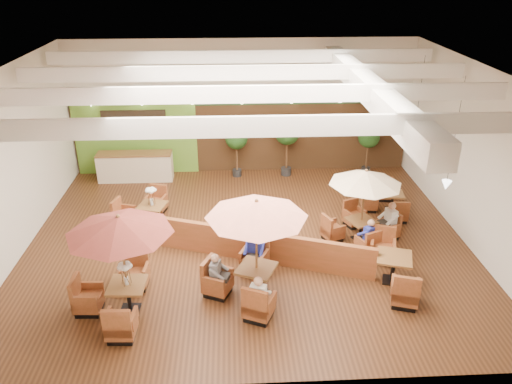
{
  "coord_description": "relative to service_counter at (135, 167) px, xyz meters",
  "views": [
    {
      "loc": [
        -0.44,
        -13.96,
        8.37
      ],
      "look_at": [
        0.3,
        0.5,
        1.5
      ],
      "focal_mm": 35.0,
      "sensor_mm": 36.0,
      "label": 1
    }
  ],
  "objects": [
    {
      "name": "table_5",
      "position": [
        9.46,
        -3.2,
        -0.27
      ],
      "size": [
        1.56,
        2.28,
        0.84
      ],
      "rotation": [
        0.0,
        0.0,
        -0.12
      ],
      "color": "brown",
      "rests_on": "ground"
    },
    {
      "name": "diner_4",
      "position": [
        8.96,
        -5.19,
        0.19
      ],
      "size": [
        0.42,
        0.46,
        0.84
      ],
      "rotation": [
        0.0,
        0.0,
        1.88
      ],
      "color": "white",
      "rests_on": "ground"
    },
    {
      "name": "service_counter",
      "position": [
        0.0,
        0.0,
        0.0
      ],
      "size": [
        3.0,
        0.75,
        1.18
      ],
      "color": "beige",
      "rests_on": "ground"
    },
    {
      "name": "booth_divider",
      "position": [
        4.54,
        -6.25,
        -0.08
      ],
      "size": [
        6.92,
        2.6,
        1.01
      ],
      "primitive_type": "cube",
      "rotation": [
        0.0,
        0.0,
        -0.34
      ],
      "color": "brown",
      "rests_on": "ground"
    },
    {
      "name": "diner_0",
      "position": [
        4.54,
        -8.94,
        0.18
      ],
      "size": [
        0.45,
        0.41,
        0.82
      ],
      "rotation": [
        0.0,
        0.0,
        -0.32
      ],
      "color": "white",
      "rests_on": "ground"
    },
    {
      "name": "topiary_1",
      "position": [
        6.22,
        0.2,
        1.2
      ],
      "size": [
        1.03,
        1.03,
        2.4
      ],
      "color": "black",
      "rests_on": "ground"
    },
    {
      "name": "topiary_0",
      "position": [
        4.15,
        0.2,
        1.0
      ],
      "size": [
        0.91,
        0.91,
        2.12
      ],
      "color": "black",
      "rests_on": "ground"
    },
    {
      "name": "table_1",
      "position": [
        4.47,
        -7.89,
        1.47
      ],
      "size": [
        2.84,
        3.01,
        2.87
      ],
      "rotation": [
        0.0,
        0.0,
        -0.42
      ],
      "color": "brown",
      "rests_on": "ground"
    },
    {
      "name": "diner_3",
      "position": [
        8.06,
        -6.1,
        0.16
      ],
      "size": [
        0.44,
        0.42,
        0.77
      ],
      "rotation": [
        0.0,
        0.0,
        0.55
      ],
      "color": "#2632A7",
      "rests_on": "ground"
    },
    {
      "name": "diner_1",
      "position": [
        4.54,
        -6.84,
        0.18
      ],
      "size": [
        0.45,
        0.4,
        0.82
      ],
      "rotation": [
        0.0,
        0.0,
        2.85
      ],
      "color": "#2632A7",
      "rests_on": "ground"
    },
    {
      "name": "table_0",
      "position": [
        1.14,
        -8.46,
        1.43
      ],
      "size": [
        2.7,
        2.78,
        2.83
      ],
      "rotation": [
        0.0,
        0.0,
        -0.05
      ],
      "color": "brown",
      "rests_on": "ground"
    },
    {
      "name": "diner_2",
      "position": [
        3.49,
        -7.89,
        0.18
      ],
      "size": [
        0.39,
        0.43,
        0.8
      ],
      "rotation": [
        0.0,
        0.0,
        4.44
      ],
      "color": "slate",
      "rests_on": "ground"
    },
    {
      "name": "table_3",
      "position": [
        0.96,
        -3.88,
        -0.13
      ],
      "size": [
        1.89,
        2.71,
        1.54
      ],
      "rotation": [
        0.0,
        0.0,
        -0.27
      ],
      "color": "brown",
      "rests_on": "ground"
    },
    {
      "name": "table_4",
      "position": [
        8.41,
        -7.55,
        -0.18
      ],
      "size": [
        1.18,
        2.96,
        1.05
      ],
      "rotation": [
        0.0,
        0.0,
        -0.31
      ],
      "color": "brown",
      "rests_on": "ground"
    },
    {
      "name": "room",
      "position": [
        4.65,
        -3.88,
        3.05
      ],
      "size": [
        14.04,
        14.0,
        5.52
      ],
      "color": "#381E0F",
      "rests_on": "ground"
    },
    {
      "name": "table_2",
      "position": [
        8.06,
        -5.19,
        1.12
      ],
      "size": [
        2.58,
        2.58,
        2.48
      ],
      "rotation": [
        0.0,
        0.0,
        0.41
      ],
      "color": "brown",
      "rests_on": "ground"
    },
    {
      "name": "topiary_2",
      "position": [
        9.61,
        0.2,
        0.95
      ],
      "size": [
        0.88,
        0.88,
        2.05
      ],
      "color": "black",
      "rests_on": "ground"
    }
  ]
}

